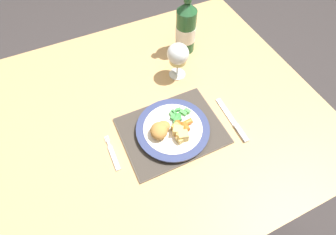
{
  "coord_description": "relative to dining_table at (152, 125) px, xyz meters",
  "views": [
    {
      "loc": [
        -0.17,
        -0.51,
        1.49
      ],
      "look_at": [
        0.03,
        -0.07,
        0.78
      ],
      "focal_mm": 28.0,
      "sensor_mm": 36.0,
      "label": 1
    }
  ],
  "objects": [
    {
      "name": "green_beans_pile",
      "position": [
        0.07,
        -0.08,
        0.12
      ],
      "size": [
        0.08,
        0.08,
        0.01
      ],
      "color": "#4CA84C",
      "rests_on": "dinner_plate"
    },
    {
      "name": "table_knife",
      "position": [
        0.24,
        -0.17,
        0.09
      ],
      "size": [
        0.02,
        0.19,
        0.01
      ],
      "color": "silver",
      "rests_on": "dining_table"
    },
    {
      "name": "wine_glass",
      "position": [
        0.16,
        0.12,
        0.19
      ],
      "size": [
        0.08,
        0.08,
        0.14
      ],
      "color": "silver",
      "rests_on": "dining_table"
    },
    {
      "name": "ground_plane",
      "position": [
        0.0,
        0.0,
        -0.65
      ],
      "size": [
        6.0,
        6.0,
        0.0
      ],
      "primitive_type": "plane",
      "color": "#383333"
    },
    {
      "name": "dinner_plate",
      "position": [
        0.03,
        -0.11,
        0.11
      ],
      "size": [
        0.24,
        0.24,
        0.02
      ],
      "color": "white",
      "rests_on": "placemat"
    },
    {
      "name": "fork",
      "position": [
        -0.17,
        -0.11,
        0.09
      ],
      "size": [
        0.02,
        0.13,
        0.01
      ],
      "color": "silver",
      "rests_on": "dining_table"
    },
    {
      "name": "placemat",
      "position": [
        0.03,
        -0.1,
        0.09
      ],
      "size": [
        0.33,
        0.25,
        0.01
      ],
      "color": "brown",
      "rests_on": "dining_table"
    },
    {
      "name": "roast_potatoes",
      "position": [
        0.04,
        -0.14,
        0.13
      ],
      "size": [
        0.04,
        0.07,
        0.03
      ],
      "color": "gold",
      "rests_on": "dinner_plate"
    },
    {
      "name": "breaded_croquettes",
      "position": [
        -0.01,
        -0.11,
        0.13
      ],
      "size": [
        0.08,
        0.08,
        0.04
      ],
      "color": "#B77F3D",
      "rests_on": "dinner_plate"
    },
    {
      "name": "glazed_carrots",
      "position": [
        0.06,
        -0.12,
        0.12
      ],
      "size": [
        0.08,
        0.06,
        0.02
      ],
      "color": "orange",
      "rests_on": "dinner_plate"
    },
    {
      "name": "dining_table",
      "position": [
        0.0,
        0.0,
        0.0
      ],
      "size": [
        1.18,
        1.0,
        0.74
      ],
      "color": "tan",
      "rests_on": "ground"
    },
    {
      "name": "bottle",
      "position": [
        0.26,
        0.24,
        0.19
      ],
      "size": [
        0.08,
        0.08,
        0.27
      ],
      "color": "#23562D",
      "rests_on": "dining_table"
    }
  ]
}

